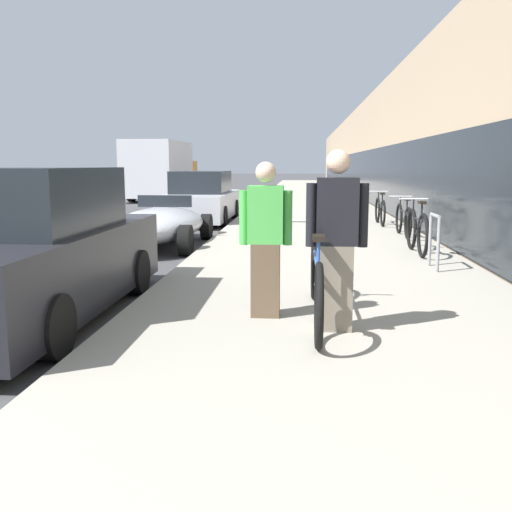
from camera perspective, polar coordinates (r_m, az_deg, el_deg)
sidewalk_slab at (r=24.82m, az=5.51°, el=5.25°), size 4.74×70.00×0.15m
storefront_facade at (r=33.69m, az=18.21°, el=9.69°), size 10.01×70.00×4.67m
tandem_bicycle at (r=5.84m, az=6.03°, el=-2.53°), size 0.52×2.63×0.96m
person_rider at (r=5.45m, az=8.05°, el=1.49°), size 0.58×0.23×1.72m
person_bystander at (r=5.90m, az=0.97°, el=1.61°), size 0.55×0.21×1.61m
bike_rack_hoop at (r=9.10m, az=17.41°, el=1.96°), size 0.05×0.60×0.84m
cruiser_bike_nearest at (r=10.63m, az=15.80°, el=2.42°), size 0.52×1.78×0.97m
cruiser_bike_middle at (r=13.12m, az=14.53°, el=3.54°), size 0.52×1.83×0.88m
cruiser_bike_farthest at (r=15.59m, az=12.31°, el=4.45°), size 0.52×1.74×0.87m
parked_sedan_curbside at (r=6.82m, az=-21.34°, el=0.33°), size 1.76×4.40×1.69m
vintage_roadster_curbside at (r=12.29m, az=-9.63°, el=3.09°), size 1.83×4.21×1.06m
parked_sedan_far at (r=17.41m, az=-5.45°, el=5.68°), size 1.87×4.70×1.54m
moving_truck at (r=29.11m, az=-9.41°, el=8.43°), size 2.40×7.39×2.84m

